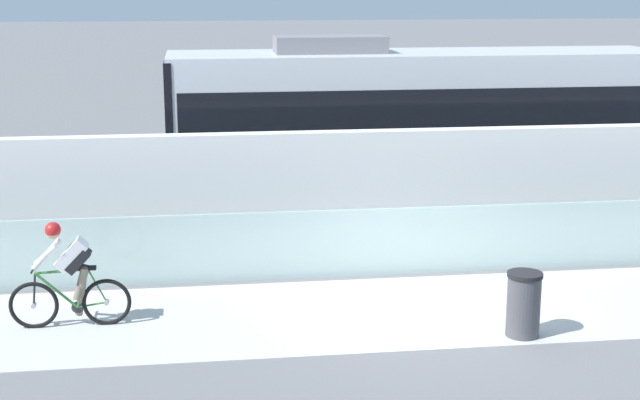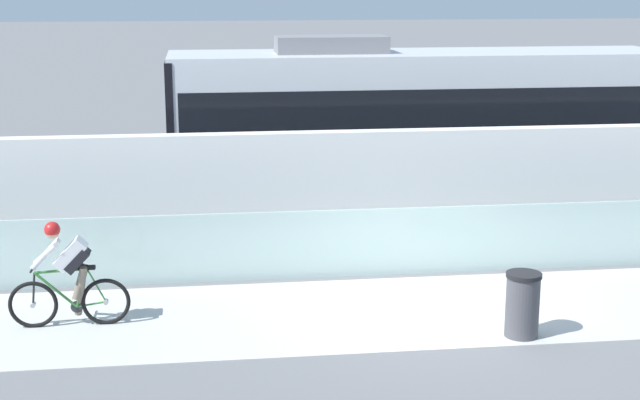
{
  "view_description": "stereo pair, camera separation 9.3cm",
  "coord_description": "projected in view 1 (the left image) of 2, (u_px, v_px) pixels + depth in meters",
  "views": [
    {
      "loc": [
        -3.56,
        -13.45,
        5.05
      ],
      "look_at": [
        -1.44,
        2.35,
        1.25
      ],
      "focal_mm": 52.62,
      "sensor_mm": 36.0,
      "label": 1
    },
    {
      "loc": [
        -3.47,
        -13.46,
        5.05
      ],
      "look_at": [
        -1.44,
        2.35,
        1.25
      ],
      "focal_mm": 52.62,
      "sensor_mm": 36.0,
      "label": 2
    }
  ],
  "objects": [
    {
      "name": "cyclist_on_bike",
      "position": [
        69.0,
        276.0,
        13.71
      ],
      "size": [
        1.77,
        0.58,
        1.61
      ],
      "color": "black",
      "rests_on": "ground"
    },
    {
      "name": "glass_parapet",
      "position": [
        406.0,
        241.0,
        16.24
      ],
      "size": [
        32.0,
        0.05,
        1.19
      ],
      "primitive_type": "cube",
      "color": "#ADC6C1",
      "rests_on": "ground"
    },
    {
      "name": "tram_rail_near",
      "position": [
        362.0,
        214.0,
        20.51
      ],
      "size": [
        32.0,
        0.08,
        0.01
      ],
      "primitive_type": "cube",
      "color": "#595654",
      "rests_on": "ground"
    },
    {
      "name": "trash_bin",
      "position": [
        524.0,
        304.0,
        13.41
      ],
      "size": [
        0.51,
        0.51,
        0.96
      ],
      "color": "#47474C",
      "rests_on": "ground"
    },
    {
      "name": "ground_plane",
      "position": [
        431.0,
        310.0,
        14.6
      ],
      "size": [
        200.0,
        200.0,
        0.0
      ],
      "primitive_type": "plane",
      "color": "slate"
    },
    {
      "name": "bike_path_deck",
      "position": [
        431.0,
        309.0,
        14.6
      ],
      "size": [
        32.0,
        3.2,
        0.01
      ],
      "primitive_type": "cube",
      "color": "beige",
      "rests_on": "ground"
    },
    {
      "name": "tram_rail_far",
      "position": [
        351.0,
        199.0,
        21.89
      ],
      "size": [
        32.0,
        0.08,
        0.01
      ],
      "primitive_type": "cube",
      "color": "#595654",
      "rests_on": "ground"
    },
    {
      "name": "concrete_barrier_wall",
      "position": [
        385.0,
        188.0,
        17.86
      ],
      "size": [
        32.0,
        0.36,
        2.25
      ],
      "primitive_type": "cube",
      "color": "white",
      "rests_on": "ground"
    },
    {
      "name": "tram",
      "position": [
        417.0,
        122.0,
        20.94
      ],
      "size": [
        11.06,
        2.54,
        3.81
      ],
      "color": "silver",
      "rests_on": "ground"
    }
  ]
}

